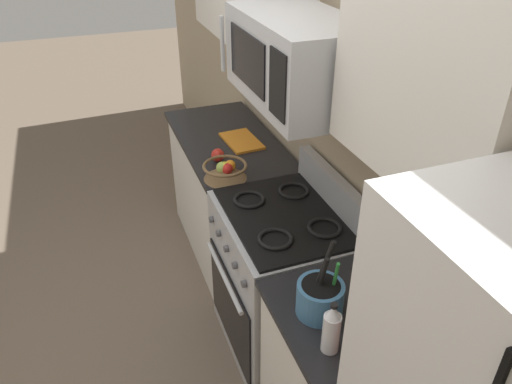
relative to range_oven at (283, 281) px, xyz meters
The scene contains 13 objects.
ground_plane 0.81m from the range_oven, 90.00° to the right, with size 16.00×16.00×0.00m, color #6B5B4C.
wall_back 0.91m from the range_oven, 90.00° to the left, with size 8.00×0.10×2.60m, color tan.
counter_left 0.99m from the range_oven, behind, with size 1.20×0.61×0.91m.
range_oven is the anchor object (origin of this frame).
microwave 1.24m from the range_oven, 90.04° to the left, with size 0.75×0.44×0.36m.
upper_cabinets_right 1.62m from the range_oven, 11.33° to the left, with size 0.74×0.34×0.68m.
utensil_crock 0.84m from the range_oven, 11.74° to the right, with size 0.18×0.18×0.33m.
fruit_basket 0.71m from the range_oven, 160.51° to the right, with size 0.26×0.26×0.10m.
apple_loose 0.86m from the range_oven, 167.85° to the right, with size 0.08×0.08×0.08m, color red.
cutting_board 1.00m from the range_oven, behind, with size 0.33×0.20×0.02m, color orange.
bottle_hot_sauce 1.07m from the range_oven, ahead, with size 0.07×0.07×0.19m.
bottle_oil 0.89m from the range_oven, ahead, with size 0.06×0.06×0.17m.
bottle_vinegar 1.00m from the range_oven, 12.39° to the right, with size 0.06×0.06×0.22m.
Camera 1 is at (1.87, -0.19, 2.32)m, focal length 34.31 mm.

